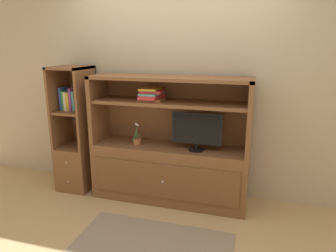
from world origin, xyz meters
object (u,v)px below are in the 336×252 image
at_px(potted_plant, 137,140).
at_px(upright_book_row, 70,100).
at_px(magazine_stack, 152,94).
at_px(tv_monitor, 197,130).
at_px(media_console, 169,161).
at_px(bookshelf_tall, 77,148).

distance_m(potted_plant, upright_book_row, 0.98).
relative_size(potted_plant, magazine_stack, 0.86).
bearing_deg(potted_plant, tv_monitor, -1.51).
bearing_deg(tv_monitor, potted_plant, 178.49).
bearing_deg(media_console, tv_monitor, -11.04).
height_order(tv_monitor, upright_book_row, upright_book_row).
height_order(tv_monitor, potted_plant, tv_monitor).
distance_m(media_console, potted_plant, 0.44).
distance_m(potted_plant, bookshelf_tall, 0.86).
bearing_deg(magazine_stack, tv_monitor, -6.09).
relative_size(bookshelf_tall, upright_book_row, 5.59).
bearing_deg(media_console, upright_book_row, -179.79).
bearing_deg(upright_book_row, magazine_stack, -0.14).
bearing_deg(bookshelf_tall, media_console, -0.24).
height_order(media_console, upright_book_row, media_console).
distance_m(tv_monitor, upright_book_row, 1.61).
bearing_deg(magazine_stack, potted_plant, -167.69).
bearing_deg(media_console, potted_plant, -173.18).
height_order(tv_monitor, bookshelf_tall, bookshelf_tall).
xyz_separation_m(tv_monitor, upright_book_row, (-1.59, 0.06, 0.24)).
bearing_deg(tv_monitor, bookshelf_tall, 177.45).
height_order(media_console, bookshelf_tall, bookshelf_tall).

